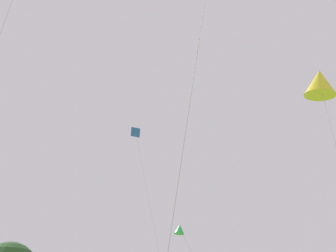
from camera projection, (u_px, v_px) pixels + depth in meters
name	position (u px, v px, depth m)	size (l,w,h in m)	color
small_kite_streamer_purple	(137.00, 142.00, 39.03)	(3.36, 4.04, 20.41)	blue
small_kite_stunt_black	(180.00, 229.00, 27.74)	(2.56, 4.31, 8.48)	green
small_kite_diamond_red	(320.00, 83.00, 15.77)	(2.00, 1.62, 11.26)	yellow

